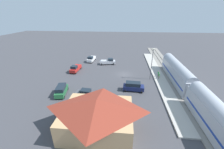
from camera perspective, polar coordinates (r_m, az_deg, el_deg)
The scene contains 14 objects.
ground_plane at distance 42.77m, azimuth 5.03°, elevation 0.05°, with size 200.00×200.00×0.00m, color #424247.
railway_track at distance 45.00m, azimuth 23.15°, elevation -0.52°, with size 4.80×70.00×0.30m.
platform at distance 43.89m, azimuth 18.20°, elevation -0.27°, with size 3.20×46.00×0.30m.
passenger_train at distance 33.00m, azimuth 30.10°, elevation -5.50°, with size 2.93×39.86×4.98m.
station_building at distance 22.74m, azimuth -5.98°, elevation -15.63°, with size 11.51×9.30×5.52m.
pedestrian_on_platform at distance 40.95m, azimuth 18.58°, elevation -0.35°, with size 0.36×0.36×1.71m.
pedestrian_waiting_far at distance 42.23m, azimuth 18.31°, elevation 0.43°, with size 0.36×0.36×1.71m.
pickup_red at distance 46.00m, azimuth -14.61°, elevation 2.49°, with size 2.36×5.53×2.14m.
pickup_silver at distance 50.70m, azimuth -1.66°, elevation 5.28°, with size 5.67×3.26×2.14m.
suv_green at distance 34.00m, azimuth -19.90°, elevation -5.95°, with size 2.74×5.16×2.22m.
suv_navy at distance 33.87m, azimuth 8.66°, elevation -4.79°, with size 5.00×2.62×2.22m.
pickup_white at distance 54.39m, azimuth -8.41°, elevation 6.35°, with size 2.49×5.57×2.14m.
sedan_charcoal at distance 31.92m, azimuth -10.63°, elevation -7.43°, with size 4.67×2.63×1.74m.
light_pole_near_platform at distance 38.97m, azimuth 15.96°, elevation 5.41°, with size 0.44×0.44×8.88m.
Camera 1 is at (0.11, 39.10, 17.33)m, focal length 22.50 mm.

